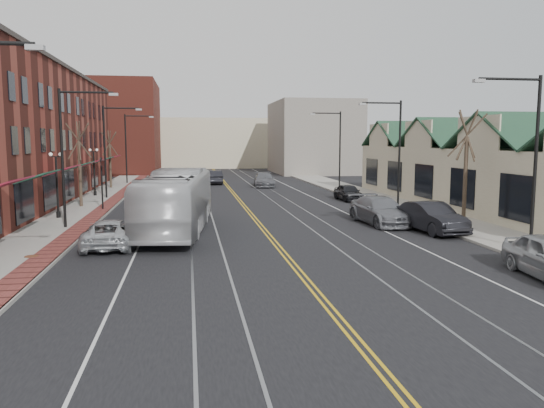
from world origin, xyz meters
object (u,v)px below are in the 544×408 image
object	(u,v)px
parked_car_b	(431,217)
transit_bus	(177,201)
parked_car_c	(381,211)
parked_car_d	(349,192)
parked_suv	(110,233)

from	to	relation	value
parked_car_b	transit_bus	bearing A→B (deg)	163.86
parked_car_c	parked_car_d	distance (m)	12.70
transit_bus	parked_car_c	size ratio (longest dim) A/B	2.16
parked_suv	parked_car_b	world-z (taller)	parked_car_b
parked_car_b	parked_car_d	distance (m)	15.81
parked_suv	parked_car_b	bearing A→B (deg)	-176.79
parked_car_b	parked_car_c	distance (m)	3.70
transit_bus	parked_car_c	xyz separation A→B (m)	(12.50, 0.93, -0.91)
parked_car_b	parked_car_c	size ratio (longest dim) A/B	0.89
transit_bus	parked_suv	bearing A→B (deg)	56.82
parked_suv	parked_car_d	distance (m)	24.60
parked_suv	parked_car_b	distance (m)	17.54
parked_car_c	parked_car_d	size ratio (longest dim) A/B	1.40
transit_bus	parked_car_c	world-z (taller)	transit_bus
transit_bus	parked_car_b	xyz separation A→B (m)	(14.30, -2.31, -0.91)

